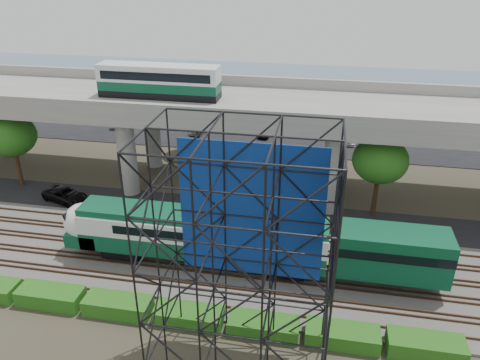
# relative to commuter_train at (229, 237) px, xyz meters

# --- Properties ---
(ground) EXTENTS (140.00, 140.00, 0.00)m
(ground) POSITION_rel_commuter_train_xyz_m (-2.41, -2.00, -2.88)
(ground) COLOR #474233
(ground) RESTS_ON ground
(ballast_bed) EXTENTS (90.00, 12.00, 0.20)m
(ballast_bed) POSITION_rel_commuter_train_xyz_m (-2.41, 0.00, -2.78)
(ballast_bed) COLOR slate
(ballast_bed) RESTS_ON ground
(service_road) EXTENTS (90.00, 5.00, 0.08)m
(service_road) POSITION_rel_commuter_train_xyz_m (-2.41, 8.50, -2.84)
(service_road) COLOR black
(service_road) RESTS_ON ground
(parking_lot) EXTENTS (90.00, 18.00, 0.08)m
(parking_lot) POSITION_rel_commuter_train_xyz_m (-2.41, 32.00, -2.84)
(parking_lot) COLOR black
(parking_lot) RESTS_ON ground
(harbor_water) EXTENTS (140.00, 40.00, 0.03)m
(harbor_water) POSITION_rel_commuter_train_xyz_m (-2.41, 54.00, -2.87)
(harbor_water) COLOR slate
(harbor_water) RESTS_ON ground
(rail_tracks) EXTENTS (90.00, 9.52, 0.16)m
(rail_tracks) POSITION_rel_commuter_train_xyz_m (-2.41, -0.00, -2.60)
(rail_tracks) COLOR #472D1E
(rail_tracks) RESTS_ON ballast_bed
(commuter_train) EXTENTS (29.30, 3.06, 4.30)m
(commuter_train) POSITION_rel_commuter_train_xyz_m (0.00, 0.00, 0.00)
(commuter_train) COLOR black
(commuter_train) RESTS_ON rail_tracks
(overpass) EXTENTS (80.00, 12.00, 12.40)m
(overpass) POSITION_rel_commuter_train_xyz_m (-2.95, 14.00, 5.33)
(overpass) COLOR #9E9B93
(overpass) RESTS_ON ground
(scaffold_tower) EXTENTS (9.36, 6.36, 15.00)m
(scaffold_tower) POSITION_rel_commuter_train_xyz_m (2.82, -9.98, 4.59)
(scaffold_tower) COLOR black
(scaffold_tower) RESTS_ON ground
(hedge_strip) EXTENTS (34.60, 1.80, 1.20)m
(hedge_strip) POSITION_rel_commuter_train_xyz_m (-1.40, -6.30, -2.32)
(hedge_strip) COLOR #1B5313
(hedge_strip) RESTS_ON ground
(trees) EXTENTS (40.94, 16.94, 7.69)m
(trees) POSITION_rel_commuter_train_xyz_m (-7.08, 14.17, 2.69)
(trees) COLOR #382314
(trees) RESTS_ON ground
(suv) EXTENTS (5.25, 3.60, 1.33)m
(suv) POSITION_rel_commuter_train_xyz_m (-17.99, 7.56, -2.13)
(suv) COLOR black
(suv) RESTS_ON service_road
(parked_cars) EXTENTS (38.96, 9.74, 1.31)m
(parked_cars) POSITION_rel_commuter_train_xyz_m (-1.19, 31.62, -2.17)
(parked_cars) COLOR silver
(parked_cars) RESTS_ON parking_lot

